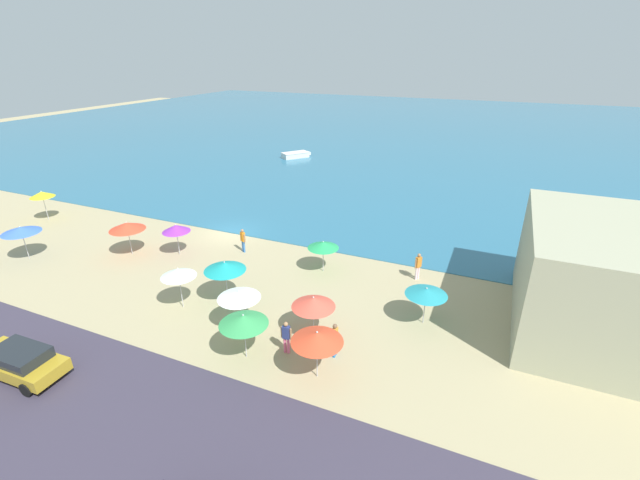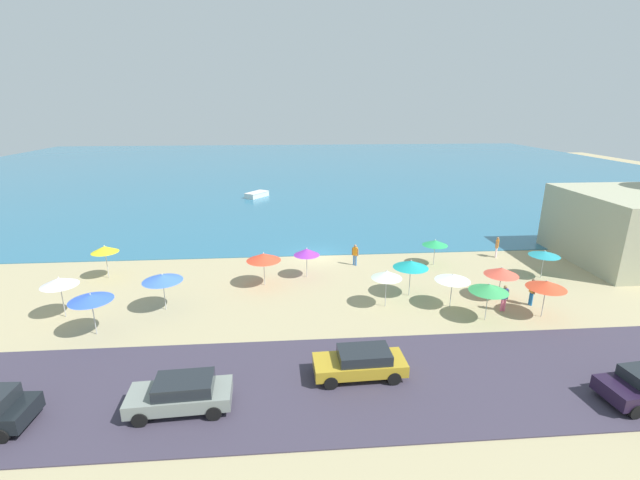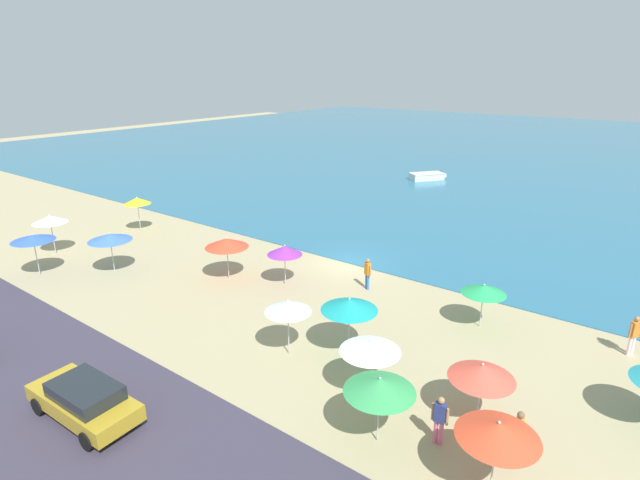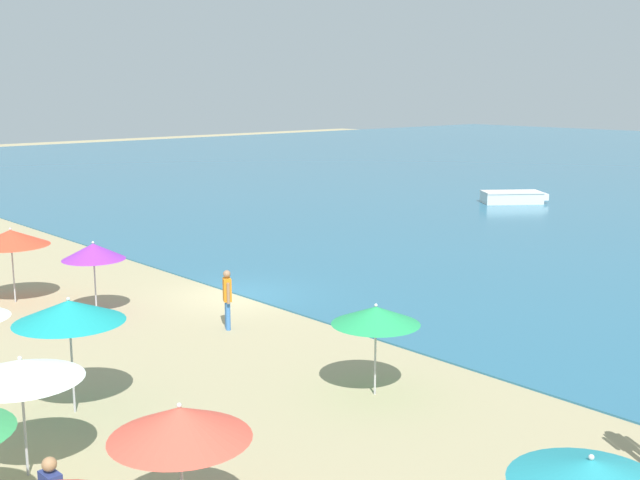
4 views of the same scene
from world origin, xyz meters
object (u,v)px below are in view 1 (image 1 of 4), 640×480
beach_umbrella_2 (239,295)px  beach_umbrella_13 (178,273)px  beach_umbrella_10 (426,292)px  beach_umbrella_5 (176,228)px  bather_1 (243,239)px  beach_umbrella_6 (225,266)px  skiff_nearshore (296,155)px  bather_0 (286,336)px  bather_2 (335,338)px  beach_umbrella_12 (313,302)px  beach_umbrella_4 (21,230)px  parked_car_1 (19,361)px  beach_umbrella_1 (243,320)px  beach_umbrella_9 (323,245)px  beach_umbrella_0 (127,226)px  bather_3 (418,265)px  beach_umbrella_11 (42,194)px  beach_umbrella_3 (317,337)px

beach_umbrella_2 → beach_umbrella_13: (-4.19, 0.39, 0.19)m
beach_umbrella_2 → beach_umbrella_10: size_ratio=1.03×
beach_umbrella_5 → bather_1: (4.04, 2.17, -1.01)m
beach_umbrella_6 → skiff_nearshore: bearing=110.1°
bather_0 → bather_2: 2.33m
beach_umbrella_12 → beach_umbrella_4: bearing=179.8°
beach_umbrella_4 → bather_0: size_ratio=1.41×
bather_0 → parked_car_1: bather_0 is taller
beach_umbrella_10 → beach_umbrella_12: (-4.99, -3.30, 0.03)m
beach_umbrella_6 → bather_1: (-2.80, 6.07, -1.29)m
beach_umbrella_1 → beach_umbrella_6: (-3.67, 3.81, 0.18)m
beach_umbrella_4 → beach_umbrella_13: (14.13, -0.67, 0.04)m
beach_umbrella_2 → beach_umbrella_6: bearing=138.6°
beach_umbrella_12 → beach_umbrella_13: (-7.93, -0.60, 0.27)m
beach_umbrella_4 → beach_umbrella_6: 16.16m
beach_umbrella_12 → bather_0: bearing=-108.6°
beach_umbrella_9 → skiff_nearshore: size_ratio=0.56×
beach_umbrella_0 → beach_umbrella_4: 7.04m
beach_umbrella_1 → beach_umbrella_5: (-10.52, 7.71, -0.10)m
skiff_nearshore → beach_umbrella_0: bearing=-85.5°
beach_umbrella_2 → beach_umbrella_4: (-18.32, 1.05, 0.15)m
beach_umbrella_10 → bather_1: (-13.71, 3.70, -0.93)m
beach_umbrella_5 → beach_umbrella_6: bearing=-29.7°
beach_umbrella_4 → beach_umbrella_9: beach_umbrella_4 is taller
beach_umbrella_2 → parked_car_1: beach_umbrella_2 is taller
beach_umbrella_10 → bather_3: (-1.29, 4.66, -0.91)m
beach_umbrella_6 → bather_2: size_ratio=1.43×
beach_umbrella_11 → beach_umbrella_12: bearing=-11.7°
bather_2 → bather_3: size_ratio=1.01×
beach_umbrella_4 → beach_umbrella_5: bearing=27.2°
beach_umbrella_1 → beach_umbrella_2: (-1.49, 1.89, -0.08)m
beach_umbrella_5 → beach_umbrella_13: bearing=-48.4°
beach_umbrella_13 → bather_0: bearing=-9.5°
bather_1 → parked_car_1: 15.13m
beach_umbrella_9 → bather_0: size_ratio=1.24×
beach_umbrella_4 → bather_2: 23.73m
beach_umbrella_10 → bather_0: size_ratio=1.26×
beach_umbrella_10 → bather_1: size_ratio=1.25×
parked_car_1 → skiff_nearshore: size_ratio=1.13×
beach_umbrella_0 → beach_umbrella_3: (17.32, -6.25, -0.02)m
beach_umbrella_12 → bather_1: (-8.72, 7.01, -0.96)m
beach_umbrella_5 → skiff_nearshore: size_ratio=0.60×
beach_umbrella_3 → beach_umbrella_5: 16.09m
parked_car_1 → beach_umbrella_12: bearing=36.4°
beach_umbrella_9 → beach_umbrella_6: bearing=-122.8°
beach_umbrella_2 → beach_umbrella_6: (-2.18, 1.92, 0.26)m
skiff_nearshore → beach_umbrella_9: bearing=-60.4°
beach_umbrella_0 → beach_umbrella_9: beach_umbrella_0 is taller
beach_umbrella_5 → beach_umbrella_10: size_ratio=1.05×
beach_umbrella_2 → beach_umbrella_4: bearing=176.7°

